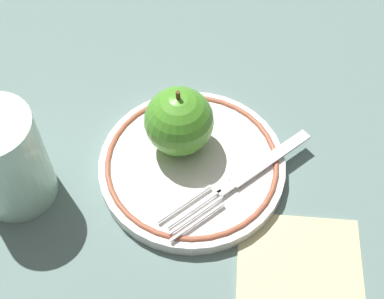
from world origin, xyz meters
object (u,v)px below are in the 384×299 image
plate (192,166)px  apple_red_whole (179,121)px  fork (244,177)px  drinking_glass (5,160)px  napkin_folded (300,278)px

plate → apple_red_whole: size_ratio=2.44×
apple_red_whole → fork: bearing=-45.2°
apple_red_whole → drinking_glass: (-0.17, -0.02, 0.00)m
plate → fork: bearing=-32.1°
apple_red_whole → drinking_glass: 0.17m
fork → napkin_folded: bearing=77.8°
drinking_glass → plate: bearing=-3.3°
fork → drinking_glass: drinking_glass is taller
plate → apple_red_whole: (-0.01, 0.03, 0.04)m
fork → drinking_glass: bearing=-36.9°
apple_red_whole → fork: 0.08m
plate → drinking_glass: bearing=176.7°
drinking_glass → napkin_folded: bearing=-30.0°
fork → apple_red_whole: bearing=-72.1°
fork → drinking_glass: 0.23m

